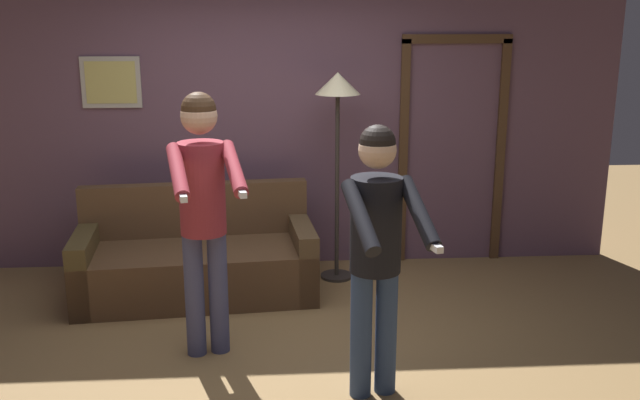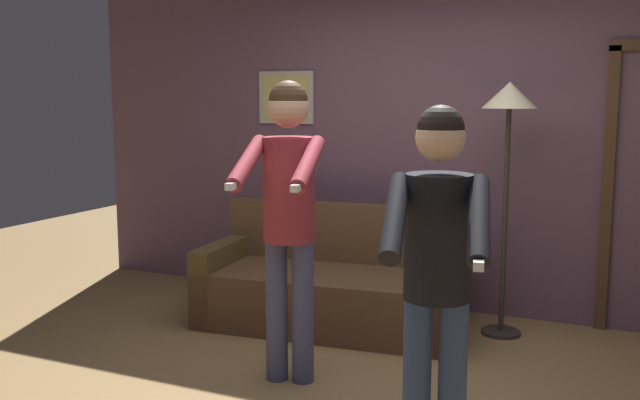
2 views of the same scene
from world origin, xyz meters
The scene contains 6 objects.
ground_plane centered at (0.00, 0.00, 0.00)m, with size 12.00×12.00×0.00m, color olive.
back_wall_assembly centered at (0.02, 1.95, 1.30)m, with size 6.40×0.10×2.60m.
couch centered at (-0.57, 1.18, 0.28)m, with size 1.97×1.02×0.87m.
torchiere_lamp centered at (0.61, 1.49, 1.53)m, with size 0.38×0.38×1.79m.
person_standing_left centered at (-0.39, 0.09, 1.09)m, with size 0.54×0.75×1.78m.
person_standing_right centered at (0.66, -0.52, 0.99)m, with size 0.52×0.63×1.66m.
Camera 2 is at (1.45, -3.53, 1.69)m, focal length 40.00 mm.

